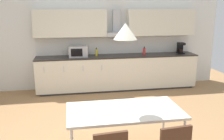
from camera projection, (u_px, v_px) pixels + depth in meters
The scene contains 11 objects.
ground_plane at pixel (100, 136), 4.35m from camera, with size 9.38×8.41×0.02m, color #9E754C.
wall_back at pixel (86, 39), 6.75m from camera, with size 7.50×0.10×2.70m, color white.
kitchen_counter at pixel (118, 72), 6.75m from camera, with size 4.29×0.65×0.93m.
backsplash_tile at pixel (116, 45), 6.87m from camera, with size 4.27×0.02×0.45m, color silver.
upper_wall_cabinets at pixel (117, 23), 6.57m from camera, with size 4.27×0.40×0.69m.
microwave at pixel (78, 51), 6.43m from camera, with size 0.48×0.35×0.28m.
coffee_maker at pixel (180, 48), 6.93m from camera, with size 0.18×0.19×0.30m.
bottle_yellow at pixel (96, 52), 6.56m from camera, with size 0.06×0.06×0.22m.
bottle_red at pixel (144, 51), 6.69m from camera, with size 0.07×0.07×0.23m.
dining_table at pixel (124, 112), 3.61m from camera, with size 1.65×0.86×0.73m.
pendant_lamp at pixel (125, 31), 3.33m from camera, with size 0.32×0.32×0.22m, color silver.
Camera 1 is at (-0.48, -3.92, 2.15)m, focal length 40.00 mm.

